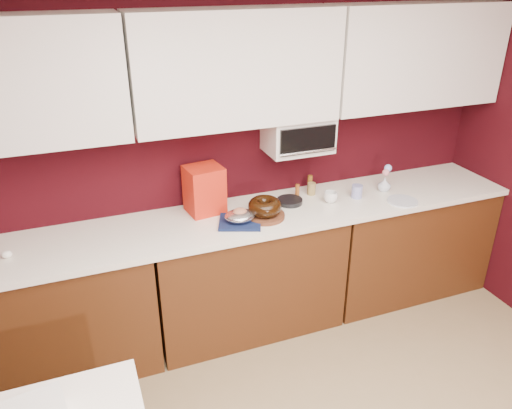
{
  "coord_description": "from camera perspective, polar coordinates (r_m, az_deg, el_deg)",
  "views": [
    {
      "loc": [
        -1.0,
        -0.89,
        2.42
      ],
      "look_at": [
        0.04,
        1.84,
        1.02
      ],
      "focal_mm": 35.0,
      "sensor_mm": 36.0,
      "label": 1
    }
  ],
  "objects": [
    {
      "name": "wall_back",
      "position": [
        3.5,
        -3.02,
        6.02
      ],
      "size": [
        4.0,
        0.02,
        2.5
      ],
      "primitive_type": "cube",
      "color": "#33070C",
      "rests_on": "floor"
    },
    {
      "name": "base_cabinet_left",
      "position": [
        3.47,
        -22.8,
        -11.69
      ],
      "size": [
        1.31,
        0.58,
        0.86
      ],
      "primitive_type": "cube",
      "color": "#48240E",
      "rests_on": "floor"
    },
    {
      "name": "base_cabinet_center",
      "position": [
        3.6,
        -1.17,
        -7.95
      ],
      "size": [
        1.31,
        0.58,
        0.86
      ],
      "primitive_type": "cube",
      "color": "#48240E",
      "rests_on": "floor"
    },
    {
      "name": "base_cabinet_right",
      "position": [
        4.17,
        16.36,
        -4.02
      ],
      "size": [
        1.31,
        0.58,
        0.86
      ],
      "primitive_type": "cube",
      "color": "#48240E",
      "rests_on": "floor"
    },
    {
      "name": "countertop",
      "position": [
        3.37,
        -1.23,
        -1.56
      ],
      "size": [
        4.0,
        0.62,
        0.04
      ],
      "primitive_type": "cube",
      "color": "white",
      "rests_on": "base_cabinet_center"
    },
    {
      "name": "upper_cabinet_center",
      "position": [
        3.19,
        -2.32,
        15.3
      ],
      "size": [
        1.31,
        0.33,
        0.7
      ],
      "primitive_type": "cube",
      "color": "white",
      "rests_on": "wall_back"
    },
    {
      "name": "upper_cabinet_right",
      "position": [
        3.82,
        17.74,
        15.89
      ],
      "size": [
        1.31,
        0.33,
        0.7
      ],
      "primitive_type": "cube",
      "color": "white",
      "rests_on": "wall_back"
    },
    {
      "name": "toaster_oven",
      "position": [
        3.49,
        4.8,
        8.08
      ],
      "size": [
        0.45,
        0.3,
        0.25
      ],
      "primitive_type": "cube",
      "color": "white",
      "rests_on": "upper_cabinet_center"
    },
    {
      "name": "toaster_oven_door",
      "position": [
        3.35,
        5.97,
        7.3
      ],
      "size": [
        0.4,
        0.02,
        0.18
      ],
      "primitive_type": "cube",
      "color": "black",
      "rests_on": "toaster_oven"
    },
    {
      "name": "toaster_oven_handle",
      "position": [
        3.36,
        6.03,
        6.01
      ],
      "size": [
        0.42,
        0.02,
        0.02
      ],
      "primitive_type": "cylinder",
      "rotation": [
        0.0,
        1.57,
        0.0
      ],
      "color": "silver",
      "rests_on": "toaster_oven"
    },
    {
      "name": "cake_base",
      "position": [
        3.33,
        0.99,
        -1.27
      ],
      "size": [
        0.31,
        0.31,
        0.03
      ],
      "primitive_type": "cylinder",
      "rotation": [
        0.0,
        0.0,
        0.16
      ],
      "color": "brown",
      "rests_on": "countertop"
    },
    {
      "name": "bundt_cake",
      "position": [
        3.3,
        1.0,
        -0.23
      ],
      "size": [
        0.28,
        0.28,
        0.09
      ],
      "primitive_type": "torus",
      "rotation": [
        0.0,
        0.0,
        -0.32
      ],
      "color": "black",
      "rests_on": "cake_base"
    },
    {
      "name": "navy_towel",
      "position": [
        3.26,
        -1.85,
        -2.02
      ],
      "size": [
        0.33,
        0.31,
        0.02
      ],
      "primitive_type": "cube",
      "rotation": [
        0.0,
        0.0,
        -0.37
      ],
      "color": "#111C43",
      "rests_on": "countertop"
    },
    {
      "name": "foil_ham_nest",
      "position": [
        3.24,
        -1.86,
        -1.32
      ],
      "size": [
        0.23,
        0.2,
        0.07
      ],
      "primitive_type": "ellipsoid",
      "rotation": [
        0.0,
        0.0,
        0.18
      ],
      "color": "silver",
      "rests_on": "navy_towel"
    },
    {
      "name": "roasted_ham",
      "position": [
        3.23,
        -1.86,
        -0.92
      ],
      "size": [
        0.12,
        0.11,
        0.06
      ],
      "primitive_type": "ellipsoid",
      "rotation": [
        0.0,
        0.0,
        -0.33
      ],
      "color": "#BA7155",
      "rests_on": "foil_ham_nest"
    },
    {
      "name": "pandoro_box",
      "position": [
        3.37,
        -5.92,
        1.71
      ],
      "size": [
        0.26,
        0.25,
        0.32
      ],
      "primitive_type": "cube",
      "rotation": [
        0.0,
        0.0,
        0.14
      ],
      "color": "#B30B13",
      "rests_on": "countertop"
    },
    {
      "name": "dark_pan",
      "position": [
        3.54,
        3.87,
        0.39
      ],
      "size": [
        0.22,
        0.22,
        0.03
      ],
      "primitive_type": "cylinder",
      "rotation": [
        0.0,
        0.0,
        -0.23
      ],
      "color": "black",
      "rests_on": "countertop"
    },
    {
      "name": "coffee_mug",
      "position": [
        3.57,
        8.52,
        0.96
      ],
      "size": [
        0.12,
        0.12,
        0.09
      ],
      "primitive_type": "imported",
      "rotation": [
        0.0,
        0.0,
        0.88
      ],
      "color": "white",
      "rests_on": "countertop"
    },
    {
      "name": "blue_jar",
      "position": [
        3.68,
        11.46,
        1.48
      ],
      "size": [
        0.09,
        0.09,
        0.09
      ],
      "primitive_type": "cylinder",
      "rotation": [
        0.0,
        0.0,
        0.18
      ],
      "color": "navy",
      "rests_on": "countertop"
    },
    {
      "name": "flower_vase",
      "position": [
        3.83,
        14.47,
        2.31
      ],
      "size": [
        0.09,
        0.09,
        0.12
      ],
      "primitive_type": "imported",
      "rotation": [
        0.0,
        0.0,
        0.21
      ],
      "color": "silver",
      "rests_on": "countertop"
    },
    {
      "name": "flower_pink",
      "position": [
        3.8,
        14.62,
        3.57
      ],
      "size": [
        0.05,
        0.05,
        0.05
      ],
      "primitive_type": "sphere",
      "color": "pink",
      "rests_on": "flower_vase"
    },
    {
      "name": "flower_blue",
      "position": [
        3.82,
        14.85,
        4.03
      ],
      "size": [
        0.06,
        0.06,
        0.06
      ],
      "primitive_type": "sphere",
      "color": "#9BB1F9",
      "rests_on": "flower_vase"
    },
    {
      "name": "china_plate",
      "position": [
        3.7,
        16.4,
        0.38
      ],
      "size": [
        0.22,
        0.22,
        0.01
      ],
      "primitive_type": "cylinder",
      "rotation": [
        0.0,
        0.0,
        -0.02
      ],
      "color": "silver",
      "rests_on": "countertop"
    },
    {
      "name": "amber_bottle",
      "position": [
        3.64,
        4.75,
        1.62
      ],
      "size": [
        0.04,
        0.04,
        0.09
      ],
      "primitive_type": "cylinder",
      "rotation": [
        0.0,
        0.0,
        0.24
      ],
      "color": "brown",
      "rests_on": "countertop"
    },
    {
      "name": "paper_cup",
      "position": [
        3.68,
        6.36,
        1.8
      ],
      "size": [
        0.08,
        0.08,
        0.09
      ],
      "primitive_type": "cylinder",
      "rotation": [
        0.0,
        0.0,
        0.42
      ],
      "color": "olive",
      "rests_on": "countertop"
    },
    {
      "name": "egg_right",
      "position": [
        3.21,
        -26.6,
        -5.12
      ],
      "size": [
        0.06,
        0.05,
        0.05
      ],
      "primitive_type": "ellipsoid",
      "rotation": [
        0.0,
        0.0,
        -0.02
      ],
      "color": "white",
      "rests_on": "countertop"
    },
    {
      "name": "amber_bottle_tall",
      "position": [
        3.73,
        6.17,
        2.44
      ],
      "size": [
        0.05,
        0.05,
        0.12
      ],
      "primitive_type": "cylinder",
      "rotation": [
        0.0,
        0.0,
        0.43
      ],
      "color": "brown",
      "rests_on": "countertop"
    }
  ]
}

